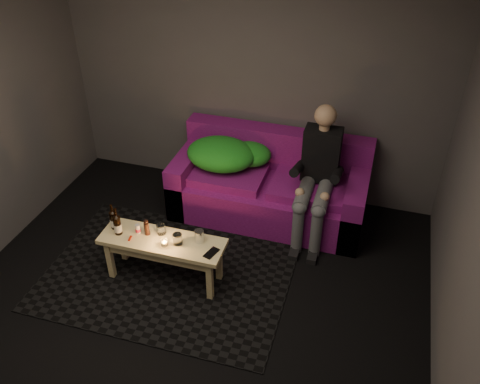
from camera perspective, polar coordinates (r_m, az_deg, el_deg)
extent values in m
plane|color=black|center=(4.31, -7.48, -15.38)|extent=(4.50, 4.50, 0.00)
plane|color=silver|center=(2.86, -11.63, 20.18)|extent=(4.50, 4.50, 0.00)
plane|color=#504D4F|center=(5.27, 1.34, 12.68)|extent=(4.00, 0.00, 4.00)
plane|color=#504D4F|center=(3.23, 25.34, -7.40)|extent=(0.00, 4.50, 4.50)
cube|color=black|center=(4.78, -8.03, -9.01)|extent=(2.23, 1.63, 0.01)
cube|color=#620D5A|center=(5.32, 3.24, -0.65)|extent=(1.96, 0.88, 0.41)
cube|color=#620D5A|center=(5.36, 4.28, 5.00)|extent=(1.96, 0.22, 0.43)
cube|color=#620D5A|center=(5.49, -5.67, 1.76)|extent=(0.20, 0.88, 0.61)
cube|color=#620D5A|center=(5.17, 12.79, -1.43)|extent=(0.20, 0.88, 0.61)
cube|color=#620D5A|center=(5.23, -1.18, 2.00)|extent=(0.74, 0.59, 0.10)
cube|color=#620D5A|center=(5.08, 7.70, 0.50)|extent=(0.74, 0.59, 0.10)
ellipsoid|color=#238C19|center=(5.20, -2.15, 4.28)|extent=(0.71, 0.55, 0.29)
ellipsoid|color=#238C19|center=(5.25, 1.18, 4.29)|extent=(0.43, 0.35, 0.24)
ellipsoid|color=#238C19|center=(5.39, -3.90, 4.60)|extent=(0.31, 0.25, 0.16)
cube|color=black|center=(4.97, 9.14, 4.21)|extent=(0.35, 0.22, 0.54)
sphere|color=tan|center=(4.77, 9.60, 8.46)|extent=(0.21, 0.21, 0.21)
cylinder|color=#52575D|center=(4.87, 7.23, -0.14)|extent=(0.14, 0.49, 0.14)
cylinder|color=#52575D|center=(4.85, 9.27, -0.49)|extent=(0.14, 0.49, 0.14)
cylinder|color=#52575D|center=(4.84, 6.46, -4.28)|extent=(0.11, 0.11, 0.50)
cylinder|color=#52575D|center=(4.83, 8.52, -4.65)|extent=(0.11, 0.11, 0.50)
cube|color=black|center=(4.94, 6.16, -6.67)|extent=(0.09, 0.22, 0.06)
cube|color=black|center=(4.93, 8.18, -7.04)|extent=(0.09, 0.22, 0.06)
cube|color=#D2B97B|center=(4.46, -8.73, -5.50)|extent=(1.11, 0.37, 0.04)
cube|color=#D2B97B|center=(4.51, -8.65, -6.17)|extent=(0.97, 0.28, 0.10)
cube|color=#D2B97B|center=(4.72, -14.37, -7.38)|extent=(0.05, 0.05, 0.41)
cube|color=#D2B97B|center=(4.87, -12.99, -5.50)|extent=(0.05, 0.05, 0.41)
cube|color=#D2B97B|center=(4.39, -3.41, -9.93)|extent=(0.05, 0.05, 0.41)
cube|color=#D2B97B|center=(4.56, -2.38, -7.80)|extent=(0.05, 0.05, 0.41)
cylinder|color=black|center=(4.61, -14.02, -3.09)|extent=(0.06, 0.06, 0.17)
cylinder|color=white|center=(4.62, -13.97, -3.34)|extent=(0.06, 0.06, 0.07)
cone|color=black|center=(4.55, -14.19, -2.11)|extent=(0.06, 0.06, 0.03)
cylinder|color=black|center=(4.53, -14.24, -1.84)|extent=(0.02, 0.02, 0.08)
cylinder|color=black|center=(4.53, -13.59, -3.64)|extent=(0.06, 0.06, 0.18)
cylinder|color=white|center=(4.55, -13.55, -3.91)|extent=(0.07, 0.07, 0.08)
cone|color=black|center=(4.47, -13.77, -2.60)|extent=(0.06, 0.06, 0.03)
cylinder|color=black|center=(4.45, -13.82, -2.31)|extent=(0.02, 0.02, 0.09)
cylinder|color=silver|center=(4.53, -11.40, -4.08)|extent=(0.06, 0.06, 0.09)
cylinder|color=black|center=(4.49, -10.43, -4.10)|extent=(0.05, 0.05, 0.12)
cylinder|color=white|center=(4.49, -8.86, -4.15)|extent=(0.09, 0.09, 0.09)
cylinder|color=white|center=(4.38, -8.47, -5.69)|extent=(0.06, 0.06, 0.05)
sphere|color=orange|center=(4.37, -8.49, -5.58)|extent=(0.02, 0.02, 0.02)
cylinder|color=white|center=(4.36, -7.02, -5.28)|extent=(0.10, 0.10, 0.10)
cylinder|color=silver|center=(4.36, -4.60, -4.96)|extent=(0.11, 0.11, 0.11)
cube|color=black|center=(4.27, -3.23, -6.85)|extent=(0.11, 0.16, 0.01)
cube|color=#B5220B|center=(4.50, -12.25, -5.11)|extent=(0.03, 0.07, 0.01)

